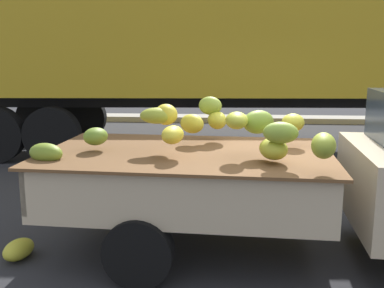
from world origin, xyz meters
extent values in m
plane|color=#28282B|center=(0.00, 0.00, 0.00)|extent=(220.00, 220.00, 0.00)
cube|color=gray|center=(0.00, 9.29, 0.08)|extent=(80.00, 0.80, 0.16)
cube|color=#CCB793|center=(-1.32, -0.15, 0.58)|extent=(2.89, 1.84, 0.08)
cube|color=#CCB793|center=(-1.27, 0.66, 0.84)|extent=(2.80, 0.21, 0.44)
cube|color=#CCB793|center=(-1.36, -0.97, 0.84)|extent=(2.80, 0.21, 0.44)
cube|color=#CCB793|center=(0.06, -0.23, 0.84)|extent=(0.15, 1.68, 0.44)
cube|color=#CCB793|center=(-2.69, -0.08, 0.84)|extent=(0.15, 1.68, 0.44)
cube|color=#B21914|center=(-1.27, 0.69, 0.80)|extent=(2.69, 0.17, 0.07)
cube|color=brown|center=(-1.32, -0.15, 1.07)|extent=(3.02, 1.97, 0.03)
ellipsoid|color=yellow|center=(-1.43, -0.46, 1.31)|extent=(0.24, 0.35, 0.17)
ellipsoid|color=olive|center=(-0.44, -0.70, 1.39)|extent=(0.33, 0.24, 0.19)
ellipsoid|color=#97A32C|center=(-1.62, -0.17, 1.45)|extent=(0.36, 0.24, 0.16)
ellipsoid|color=olive|center=(-2.26, -0.19, 1.23)|extent=(0.30, 0.33, 0.18)
ellipsoid|color=olive|center=(-2.64, -0.57, 1.14)|extent=(0.43, 0.35, 0.19)
ellipsoid|color=olive|center=(-0.61, -0.28, 1.42)|extent=(0.40, 0.36, 0.23)
ellipsoid|color=gold|center=(-1.54, -0.12, 1.46)|extent=(0.33, 0.35, 0.22)
ellipsoid|color=#A9AE2F|center=(-0.83, -0.42, 1.45)|extent=(0.22, 0.32, 0.16)
ellipsoid|color=gold|center=(-1.30, 0.22, 1.31)|extent=(0.36, 0.35, 0.21)
ellipsoid|color=#A8AC2D|center=(-0.49, -0.60, 1.22)|extent=(0.30, 0.39, 0.20)
ellipsoid|color=olive|center=(-0.12, -0.96, 1.33)|extent=(0.26, 0.39, 0.21)
ellipsoid|color=olive|center=(-1.11, 0.47, 1.49)|extent=(0.34, 0.29, 0.21)
ellipsoid|color=gold|center=(-1.03, 0.42, 1.33)|extent=(0.28, 0.36, 0.20)
ellipsoid|color=gold|center=(-0.20, 0.21, 1.34)|extent=(0.31, 0.33, 0.20)
cylinder|color=black|center=(-1.60, 0.67, 0.32)|extent=(0.65, 0.24, 0.64)
cylinder|color=black|center=(-1.69, -0.95, 0.32)|extent=(0.65, 0.24, 0.64)
cube|color=gold|center=(-0.71, 5.02, 2.60)|extent=(12.12, 3.19, 2.70)
cube|color=black|center=(-0.71, 5.02, 1.10)|extent=(11.04, 1.04, 0.30)
cylinder|color=black|center=(-4.38, 6.01, 0.54)|extent=(1.10, 0.36, 1.08)
cylinder|color=black|center=(-4.24, 3.62, 0.54)|extent=(1.10, 0.36, 1.08)
cylinder|color=black|center=(-5.46, 5.95, 0.54)|extent=(1.10, 0.36, 1.08)
ellipsoid|color=gold|center=(-3.03, -0.49, 0.10)|extent=(0.31, 0.43, 0.20)
camera|label=1|loc=(-0.94, -4.67, 2.07)|focal=42.18mm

